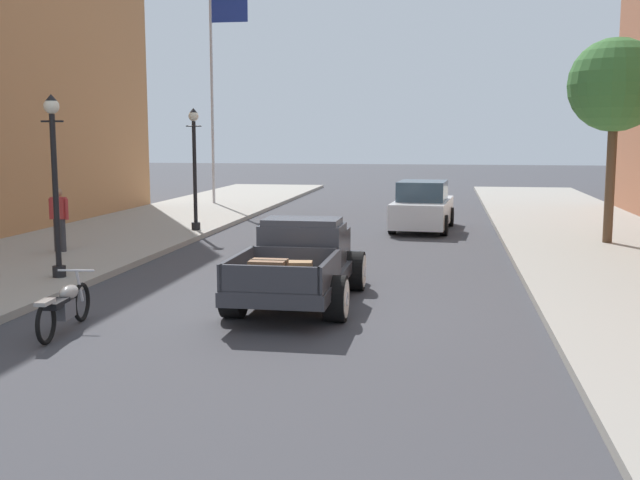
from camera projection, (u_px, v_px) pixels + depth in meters
name	position (u px, v px, depth m)	size (l,w,h in m)	color
ground_plane	(291.00, 305.00, 14.24)	(140.00, 140.00, 0.00)	#3D3D42
hotrod_truck_gunmetal	(302.00, 261.00, 14.55)	(2.22, 4.96, 1.58)	#333338
motorcycle_parked	(64.00, 305.00, 12.19)	(0.62, 2.12, 0.93)	black
car_background_white	(423.00, 207.00, 25.34)	(2.12, 4.42, 1.65)	silver
pedestrian_sidewalk_left	(59.00, 216.00, 19.63)	(0.53, 0.22, 1.65)	#333338
street_lamp_near	(55.00, 172.00, 15.91)	(0.50, 0.32, 3.85)	black
street_lamp_far	(194.00, 160.00, 23.99)	(0.50, 0.32, 3.85)	black
flagpole	(217.00, 75.00, 33.21)	(1.74, 0.16, 9.16)	#B2B2B7
street_tree_second	(615.00, 86.00, 20.85)	(2.57, 2.57, 5.66)	brown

